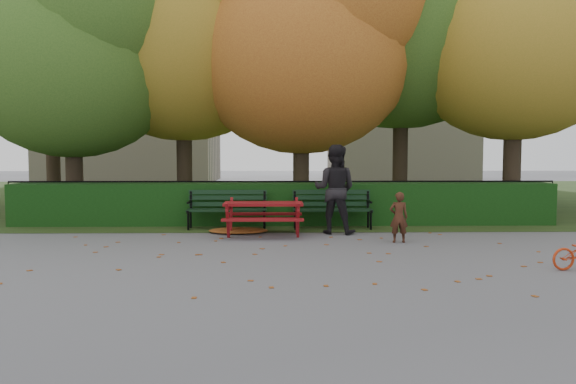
{
  "coord_description": "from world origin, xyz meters",
  "views": [
    {
      "loc": [
        -0.18,
        -9.08,
        1.74
      ],
      "look_at": [
        0.04,
        1.43,
        1.0
      ],
      "focal_mm": 35.0,
      "sensor_mm": 36.0,
      "label": 1
    }
  ],
  "objects_px": {
    "tree_e": "(531,25)",
    "bench_right": "(332,206)",
    "tree_g": "(531,44)",
    "bench_left": "(227,206)",
    "tree_f": "(58,28)",
    "picnic_table": "(263,210)",
    "tree_c": "(314,36)",
    "child": "(399,217)",
    "tree_b": "(194,20)",
    "tree_a": "(80,44)",
    "adult": "(335,189)",
    "tree_d": "(417,4)"
  },
  "relations": [
    {
      "from": "tree_d",
      "to": "tree_g",
      "type": "relative_size",
      "value": 1.12
    },
    {
      "from": "tree_f",
      "to": "tree_a",
      "type": "bearing_deg",
      "value": -62.02
    },
    {
      "from": "adult",
      "to": "bench_left",
      "type": "bearing_deg",
      "value": 0.29
    },
    {
      "from": "tree_f",
      "to": "child",
      "type": "relative_size",
      "value": 9.33
    },
    {
      "from": "tree_e",
      "to": "bench_right",
      "type": "xyz_separation_m",
      "value": [
        -5.42,
        -2.07,
        -4.56
      ]
    },
    {
      "from": "tree_f",
      "to": "child",
      "type": "bearing_deg",
      "value": -39.18
    },
    {
      "from": "tree_d",
      "to": "bench_left",
      "type": "xyz_separation_m",
      "value": [
        -5.18,
        -3.53,
        -5.46
      ]
    },
    {
      "from": "tree_a",
      "to": "tree_f",
      "type": "distance_m",
      "value": 4.31
    },
    {
      "from": "tree_d",
      "to": "picnic_table",
      "type": "xyz_separation_m",
      "value": [
        -4.33,
        -4.65,
        -5.43
      ]
    },
    {
      "from": "child",
      "to": "tree_c",
      "type": "bearing_deg",
      "value": -69.9
    },
    {
      "from": "tree_c",
      "to": "tree_f",
      "type": "xyz_separation_m",
      "value": [
        -7.97,
        3.28,
        0.87
      ]
    },
    {
      "from": "tree_e",
      "to": "tree_b",
      "type": "bearing_deg",
      "value": 173.79
    },
    {
      "from": "tree_e",
      "to": "tree_g",
      "type": "relative_size",
      "value": 0.95
    },
    {
      "from": "tree_a",
      "to": "tree_b",
      "type": "xyz_separation_m",
      "value": [
        2.74,
        1.17,
        0.88
      ]
    },
    {
      "from": "tree_f",
      "to": "picnic_table",
      "type": "bearing_deg",
      "value": -44.88
    },
    {
      "from": "tree_c",
      "to": "adult",
      "type": "bearing_deg",
      "value": -85.44
    },
    {
      "from": "bench_left",
      "to": "adult",
      "type": "xyz_separation_m",
      "value": [
        2.38,
        -0.8,
        0.44
      ]
    },
    {
      "from": "tree_d",
      "to": "tree_e",
      "type": "distance_m",
      "value": 3.15
    },
    {
      "from": "tree_e",
      "to": "tree_f",
      "type": "xyz_separation_m",
      "value": [
        -13.66,
        3.47,
        0.61
      ]
    },
    {
      "from": "tree_e",
      "to": "tree_g",
      "type": "xyz_separation_m",
      "value": [
        1.81,
        3.99,
        0.29
      ]
    },
    {
      "from": "bench_left",
      "to": "picnic_table",
      "type": "distance_m",
      "value": 1.41
    },
    {
      "from": "tree_c",
      "to": "child",
      "type": "xyz_separation_m",
      "value": [
        1.35,
        -4.32,
        -4.33
      ]
    },
    {
      "from": "tree_g",
      "to": "tree_a",
      "type": "bearing_deg",
      "value": -162.81
    },
    {
      "from": "tree_c",
      "to": "adult",
      "type": "distance_m",
      "value": 4.94
    },
    {
      "from": "tree_a",
      "to": "tree_b",
      "type": "bearing_deg",
      "value": 23.05
    },
    {
      "from": "tree_d",
      "to": "adult",
      "type": "relative_size",
      "value": 5.01
    },
    {
      "from": "tree_g",
      "to": "tree_e",
      "type": "bearing_deg",
      "value": -114.4
    },
    {
      "from": "bench_right",
      "to": "tree_e",
      "type": "bearing_deg",
      "value": 20.87
    },
    {
      "from": "tree_e",
      "to": "adult",
      "type": "relative_size",
      "value": 4.27
    },
    {
      "from": "tree_f",
      "to": "tree_g",
      "type": "xyz_separation_m",
      "value": [
        15.47,
        0.52,
        -0.32
      ]
    },
    {
      "from": "tree_c",
      "to": "tree_f",
      "type": "relative_size",
      "value": 0.87
    },
    {
      "from": "tree_e",
      "to": "tree_g",
      "type": "distance_m",
      "value": 4.39
    },
    {
      "from": "adult",
      "to": "tree_g",
      "type": "bearing_deg",
      "value": -117.7
    },
    {
      "from": "tree_f",
      "to": "bench_left",
      "type": "relative_size",
      "value": 5.1
    },
    {
      "from": "bench_right",
      "to": "picnic_table",
      "type": "relative_size",
      "value": 1.09
    },
    {
      "from": "tree_a",
      "to": "child",
      "type": "xyz_separation_m",
      "value": [
        7.38,
        -3.94,
        -4.03
      ]
    },
    {
      "from": "bench_left",
      "to": "tree_b",
      "type": "bearing_deg",
      "value": 110.58
    },
    {
      "from": "tree_a",
      "to": "tree_f",
      "type": "height_order",
      "value": "tree_f"
    },
    {
      "from": "tree_g",
      "to": "adult",
      "type": "height_order",
      "value": "tree_g"
    },
    {
      "from": "tree_c",
      "to": "tree_e",
      "type": "xyz_separation_m",
      "value": [
        5.69,
        -0.19,
        0.26
      ]
    },
    {
      "from": "tree_a",
      "to": "adult",
      "type": "distance_m",
      "value": 7.69
    },
    {
      "from": "tree_c",
      "to": "child",
      "type": "relative_size",
      "value": 8.12
    },
    {
      "from": "tree_a",
      "to": "tree_g",
      "type": "bearing_deg",
      "value": 17.19
    },
    {
      "from": "tree_b",
      "to": "bench_left",
      "type": "relative_size",
      "value": 4.88
    },
    {
      "from": "tree_c",
      "to": "picnic_table",
      "type": "height_order",
      "value": "tree_c"
    },
    {
      "from": "tree_a",
      "to": "tree_f",
      "type": "relative_size",
      "value": 0.81
    },
    {
      "from": "tree_b",
      "to": "tree_c",
      "type": "xyz_separation_m",
      "value": [
        3.28,
        -0.78,
        -0.58
      ]
    },
    {
      "from": "tree_f",
      "to": "bench_left",
      "type": "distance_m",
      "value": 9.56
    },
    {
      "from": "tree_g",
      "to": "bench_left",
      "type": "relative_size",
      "value": 4.75
    },
    {
      "from": "tree_f",
      "to": "tree_c",
      "type": "bearing_deg",
      "value": -22.35
    }
  ]
}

